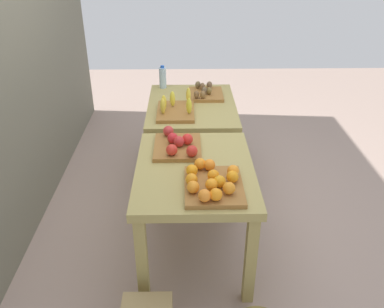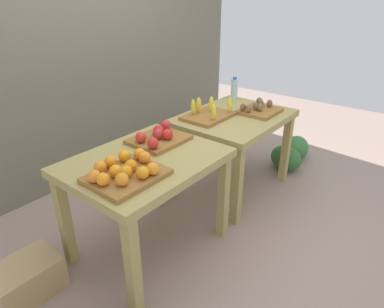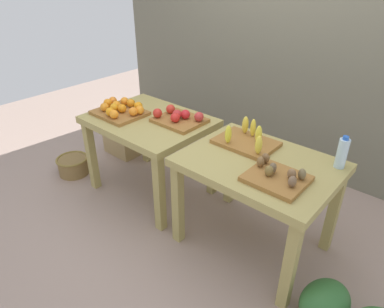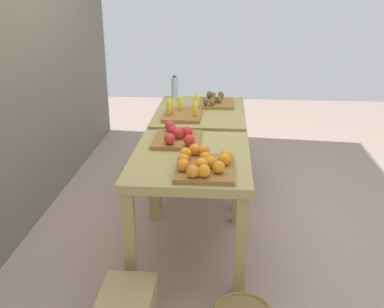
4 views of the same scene
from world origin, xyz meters
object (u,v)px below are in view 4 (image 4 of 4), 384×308
display_table_left (191,170)px  orange_bin (204,164)px  display_table_right (200,122)px  kiwi_bin (216,102)px  watermelon_pile (227,144)px  water_bottle (175,88)px  apple_bin (177,137)px  banana_crate (182,112)px

display_table_left → orange_bin: (-0.26, -0.10, 0.15)m
display_table_right → kiwi_bin: kiwi_bin is taller
display_table_left → watermelon_pile: size_ratio=1.51×
watermelon_pile → display_table_left: bearing=172.6°
display_table_right → water_bottle: (0.44, 0.28, 0.22)m
display_table_left → kiwi_bin: (1.32, -0.13, 0.14)m
orange_bin → kiwi_bin: orange_bin is taller
apple_bin → kiwi_bin: size_ratio=1.16×
apple_bin → banana_crate: (0.66, 0.03, -0.00)m
apple_bin → orange_bin: bearing=-156.8°
water_bottle → banana_crate: bearing=-167.9°
display_table_right → kiwi_bin: size_ratio=2.89×
display_table_right → orange_bin: size_ratio=2.27×
orange_bin → watermelon_pile: size_ratio=0.67×
display_table_right → banana_crate: bearing=144.7°
display_table_right → banana_crate: banana_crate is taller
display_table_right → water_bottle: size_ratio=4.59×
display_table_right → watermelon_pile: (0.84, -0.26, -0.51)m
display_table_right → water_bottle: bearing=32.8°
apple_bin → water_bottle: size_ratio=1.84×
display_table_left → display_table_right: same height
display_table_left → watermelon_pile: display_table_left is taller
orange_bin → water_bottle: 1.86m
orange_bin → apple_bin: bearing=23.2°
apple_bin → water_bottle: 1.32m
display_table_right → water_bottle: water_bottle is taller
banana_crate → watermelon_pile: (1.05, -0.40, -0.65)m
display_table_right → apple_bin: 0.89m
orange_bin → banana_crate: (1.17, 0.25, -0.01)m
apple_bin → kiwi_bin: (1.07, -0.25, -0.01)m
banana_crate → watermelon_pile: size_ratio=0.64×
banana_crate → water_bottle: water_bottle is taller
apple_bin → kiwi_bin: bearing=-13.1°
banana_crate → kiwi_bin: size_ratio=1.22×
apple_bin → banana_crate: 0.67m
display_table_left → water_bottle: size_ratio=4.59×
kiwi_bin → water_bottle: water_bottle is taller
orange_bin → apple_bin: size_ratio=1.10×
display_table_right → kiwi_bin: bearing=-33.2°
display_table_left → display_table_right: bearing=0.0°
display_table_left → orange_bin: bearing=-158.4°
orange_bin → watermelon_pile: 2.32m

